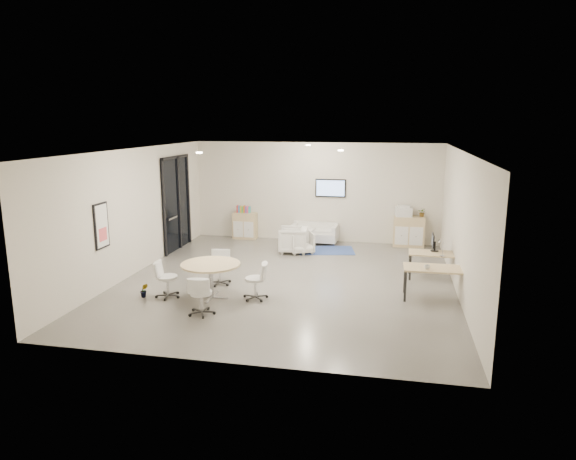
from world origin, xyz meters
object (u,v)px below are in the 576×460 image
Objects in this scene: loveseat at (315,234)px; desk_front at (436,271)px; sideboard_right at (409,231)px; armchair_right at (301,242)px; armchair_left at (293,239)px; sideboard_left at (245,226)px; desk_rear at (435,255)px; round_table at (211,267)px.

loveseat is 5.87m from desk_front.
armchair_right is at bearing -154.55° from sideboard_right.
desk_front reaches higher than armchair_right.
armchair_left is at bearing 149.37° from armchair_right.
sideboard_left is at bearing 138.92° from desk_front.
armchair_right is 4.12m from desk_rear.
desk_rear is (3.95, -1.83, 0.17)m from armchair_left.
round_table reaches higher than loveseat.
loveseat is at bearing 155.30° from armchair_left.
loveseat is at bearing 75.61° from round_table.
desk_rear is 1.58m from desk_front.
armchair_left is 0.27m from armchair_right.
sideboard_right is 0.68× the size of desk_front.
desk_rear is at bearing 58.80° from armchair_left.
armchair_left reaches higher than round_table.
loveseat is at bearing 124.79° from desk_front.
sideboard_left reaches higher than loveseat.
desk_front is at bearing 42.20° from armchair_left.
loveseat is 1.79× the size of armchair_left.
sideboard_left is 1.25× the size of armchair_right.
sideboard_left is 0.91× the size of sideboard_right.
sideboard_right is at bearing 94.46° from desk_front.
sideboard_left is 0.67× the size of round_table.
armchair_right is (-0.19, -1.38, 0.05)m from loveseat.
desk_front is (5.79, -4.90, 0.21)m from sideboard_left.
sideboard_left is 5.91m from round_table.
sideboard_left is at bearing 98.98° from round_table.
round_table is at bearing -170.02° from desk_front.
loveseat is 1.17× the size of desk_rear.
round_table is (-1.27, -4.30, 0.37)m from armchair_right.
sideboard_left is 0.63× the size of desk_front.
round_table is (0.92, -5.83, 0.28)m from sideboard_left.
loveseat is 5.89m from round_table.
sideboard_right is 0.73× the size of round_table.
sideboard_left is 0.58× the size of loveseat.
loveseat is 1.08× the size of desk_front.
sideboard_right is at bearing -0.31° from sideboard_left.
armchair_left reaches higher than armchair_right.
armchair_left is at bearing 76.89° from round_table.
armchair_left reaches higher than loveseat.
sideboard_left reaches higher than round_table.
desk_front is (3.86, -3.41, 0.23)m from armchair_left.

